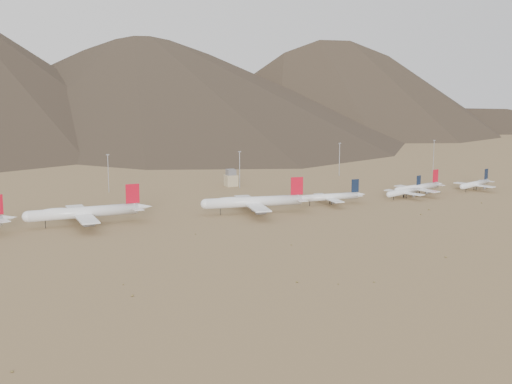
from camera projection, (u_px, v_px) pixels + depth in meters
name	position (u px, v px, depth m)	size (l,w,h in m)	color
ground	(260.00, 223.00, 381.64)	(3000.00, 3000.00, 0.00)	#9F7952
mountain_ridge	(42.00, 28.00, 1171.72)	(4400.00, 1000.00, 300.00)	#443828
widebody_centre	(85.00, 212.00, 374.42)	(68.31, 52.20, 20.29)	white
widebody_east	(254.00, 201.00, 405.28)	(66.77, 51.96, 19.93)	white
narrowbody_a	(331.00, 197.00, 432.31)	(44.82, 32.26, 14.79)	white
narrowbody_b	(406.00, 191.00, 454.98)	(37.87, 28.29, 13.05)	white
narrowbody_c	(419.00, 187.00, 465.27)	(45.94, 33.86, 15.45)	white
narrowbody_d	(476.00, 184.00, 484.88)	(38.11, 28.58, 13.25)	white
control_tower	(231.00, 179.00, 501.11)	(8.00, 8.00, 12.00)	tan
mast_west	(108.00, 171.00, 474.31)	(2.00, 0.60, 25.70)	gray
mast_centre	(240.00, 168.00, 492.20)	(2.00, 0.60, 25.70)	gray
mast_east	(339.00, 158.00, 547.93)	(2.00, 0.60, 25.70)	gray
mast_far_east	(434.00, 154.00, 570.62)	(2.00, 0.60, 25.70)	gray
desert_scrub	(286.00, 253.00, 316.98)	(393.97, 150.47, 0.75)	olive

